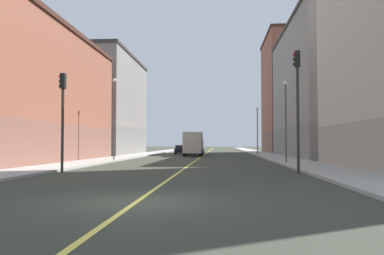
# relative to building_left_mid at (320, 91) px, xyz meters

# --- Properties ---
(ground_plane) EXTENTS (400.00, 400.00, 0.00)m
(ground_plane) POSITION_rel_building_left_mid_xyz_m (-14.59, -38.48, -8.10)
(ground_plane) COLOR #33372C
(ground_plane) RESTS_ON ground
(sidewalk_left) EXTENTS (3.42, 168.00, 0.15)m
(sidewalk_left) POSITION_rel_building_left_mid_xyz_m (-5.76, 10.52, -8.03)
(sidewalk_left) COLOR #9E9B93
(sidewalk_left) RESTS_ON ground
(sidewalk_right) EXTENTS (3.42, 168.00, 0.15)m
(sidewalk_right) POSITION_rel_building_left_mid_xyz_m (-23.42, 10.52, -8.03)
(sidewalk_right) COLOR #9E9B93
(sidewalk_right) RESTS_ON ground
(lane_center_stripe) EXTENTS (0.16, 154.00, 0.01)m
(lane_center_stripe) POSITION_rel_building_left_mid_xyz_m (-14.59, 10.52, -8.10)
(lane_center_stripe) COLOR #E5D14C
(lane_center_stripe) RESTS_ON ground
(building_left_mid) EXTENTS (8.41, 25.44, 16.19)m
(building_left_mid) POSITION_rel_building_left_mid_xyz_m (0.00, 0.00, 0.00)
(building_left_mid) COLOR slate
(building_left_mid) RESTS_ON ground
(building_left_far) EXTENTS (8.41, 17.01, 20.63)m
(building_left_far) POSITION_rel_building_left_mid_xyz_m (0.00, 22.14, 2.22)
(building_left_far) COLOR brown
(building_left_far) RESTS_ON ground
(building_right_corner) EXTENTS (8.41, 26.27, 11.91)m
(building_right_corner) POSITION_rel_building_left_mid_xyz_m (-29.18, -15.99, -2.14)
(building_right_corner) COLOR brown
(building_right_corner) RESTS_ON ground
(building_right_midblock) EXTENTS (8.41, 20.73, 14.79)m
(building_right_midblock) POSITION_rel_building_left_mid_xyz_m (-29.18, 9.41, -0.70)
(building_right_midblock) COLOR slate
(building_right_midblock) RESTS_ON ground
(traffic_light_left_near) EXTENTS (0.40, 0.32, 6.86)m
(traffic_light_left_near) POSITION_rel_building_left_mid_xyz_m (-7.89, -27.33, -3.73)
(traffic_light_left_near) COLOR #2D2D2D
(traffic_light_left_near) RESTS_ON ground
(traffic_light_right_near) EXTENTS (0.40, 0.32, 5.76)m
(traffic_light_right_near) POSITION_rel_building_left_mid_xyz_m (-21.33, -27.33, -4.36)
(traffic_light_right_near) COLOR #2D2D2D
(traffic_light_right_near) RESTS_ON ground
(street_lamp_left_near) EXTENTS (0.36, 0.36, 6.63)m
(street_lamp_left_near) POSITION_rel_building_left_mid_xyz_m (-6.87, -16.93, -3.90)
(street_lamp_left_near) COLOR #4C4C51
(street_lamp_left_near) RESTS_ON ground
(street_lamp_right_near) EXTENTS (0.36, 0.36, 7.76)m
(street_lamp_right_near) POSITION_rel_building_left_mid_xyz_m (-22.31, -12.26, -3.30)
(street_lamp_right_near) COLOR #4C4C51
(street_lamp_right_near) RESTS_ON ground
(street_lamp_left_far) EXTENTS (0.36, 0.36, 6.71)m
(street_lamp_left_far) POSITION_rel_building_left_mid_xyz_m (-6.87, 8.22, -3.86)
(street_lamp_left_far) COLOR #4C4C51
(street_lamp_left_far) RESTS_ON ground
(car_orange) EXTENTS (1.92, 4.59, 1.25)m
(car_orange) POSITION_rel_building_left_mid_xyz_m (-15.99, 20.64, -7.48)
(car_orange) COLOR orange
(car_orange) RESTS_ON ground
(car_black) EXTENTS (2.08, 4.19, 1.40)m
(car_black) POSITION_rel_building_left_mid_xyz_m (-18.34, 12.88, -7.42)
(car_black) COLOR black
(car_black) RESTS_ON ground
(car_blue) EXTENTS (1.95, 4.59, 1.22)m
(car_blue) POSITION_rel_building_left_mid_xyz_m (-15.80, 11.24, -7.49)
(car_blue) COLOR #23389E
(car_blue) RESTS_ON ground
(box_truck) EXTENTS (2.42, 6.97, 3.12)m
(box_truck) POSITION_rel_building_left_mid_xyz_m (-15.72, 2.86, -6.46)
(box_truck) COLOR navy
(box_truck) RESTS_ON ground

